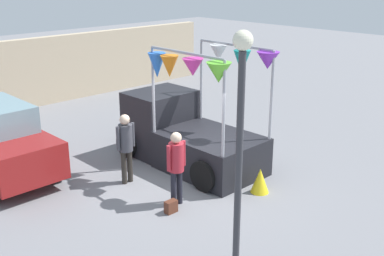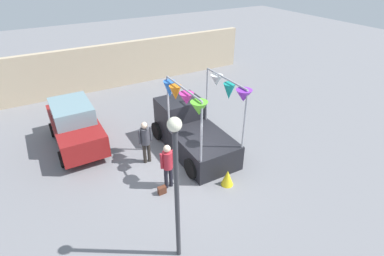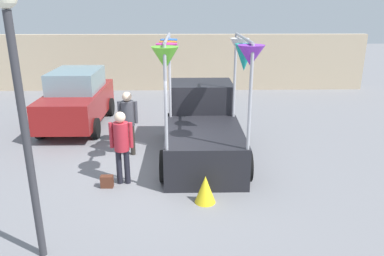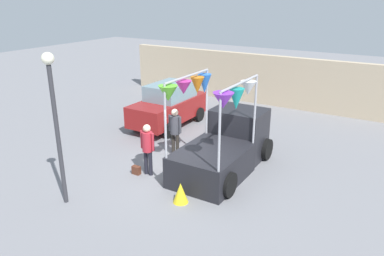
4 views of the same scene
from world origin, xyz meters
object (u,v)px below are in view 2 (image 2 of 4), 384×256
object	(u,v)px
person_vendor	(145,138)
folded_kite_bundle_sunflower	(227,178)
street_lamp	(176,175)
handbag	(162,190)
vendor_truck	(191,128)
parked_car	(75,125)
person_customer	(168,162)

from	to	relation	value
person_vendor	folded_kite_bundle_sunflower	world-z (taller)	person_vendor
folded_kite_bundle_sunflower	person_vendor	bearing A→B (deg)	126.24
street_lamp	handbag	bearing A→B (deg)	75.84
vendor_truck	street_lamp	world-z (taller)	street_lamp
vendor_truck	handbag	bearing A→B (deg)	-138.63
folded_kite_bundle_sunflower	parked_car	bearing A→B (deg)	127.26
parked_car	handbag	distance (m)	4.97
vendor_truck	folded_kite_bundle_sunflower	distance (m)	2.77
parked_car	person_vendor	size ratio (longest dim) A/B	2.26
vendor_truck	street_lamp	distance (m)	5.53
street_lamp	vendor_truck	bearing A→B (deg)	56.90
person_customer	person_vendor	bearing A→B (deg)	93.18
parked_car	vendor_truck	bearing A→B (deg)	-32.36
handbag	folded_kite_bundle_sunflower	xyz separation A→B (m)	(2.19, -0.72, 0.16)
vendor_truck	person_customer	distance (m)	2.60
street_lamp	folded_kite_bundle_sunflower	xyz separation A→B (m)	(2.80, 1.67, -2.43)
person_vendor	folded_kite_bundle_sunflower	bearing A→B (deg)	-53.76
parked_car	street_lamp	world-z (taller)	street_lamp
vendor_truck	person_vendor	world-z (taller)	vendor_truck
parked_car	handbag	world-z (taller)	parked_car
street_lamp	parked_car	bearing A→B (deg)	99.91
vendor_truck	person_vendor	bearing A→B (deg)	-178.48
person_customer	person_vendor	world-z (taller)	person_vendor
parked_car	person_vendor	world-z (taller)	parked_car
person_vendor	street_lamp	world-z (taller)	street_lamp
street_lamp	folded_kite_bundle_sunflower	size ratio (longest dim) A/B	7.05
handbag	folded_kite_bundle_sunflower	distance (m)	2.31
parked_car	folded_kite_bundle_sunflower	world-z (taller)	parked_car
vendor_truck	person_vendor	xyz separation A→B (m)	(-1.99, -0.05, 0.17)
parked_car	person_customer	xyz separation A→B (m)	(2.17, -4.35, 0.10)
vendor_truck	handbag	xyz separation A→B (m)	(-2.25, -1.98, -0.77)
vendor_truck	parked_car	distance (m)	4.81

